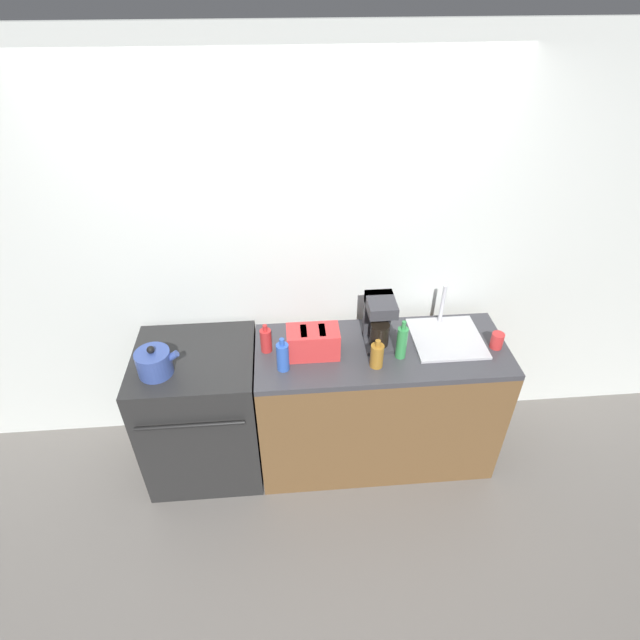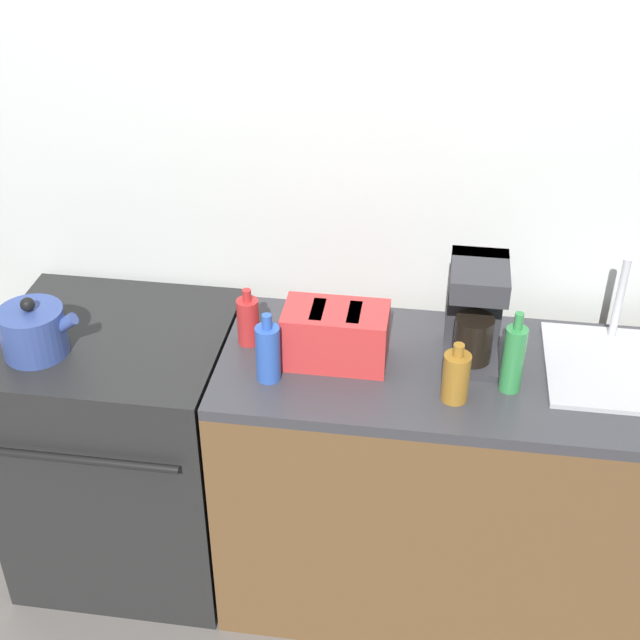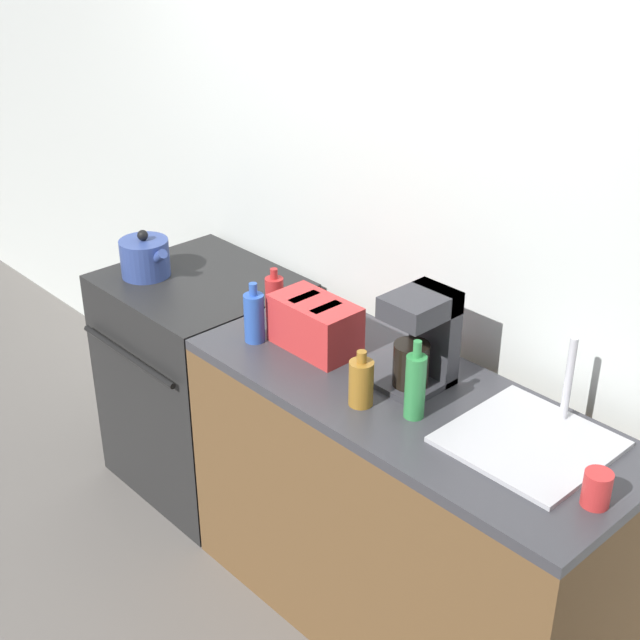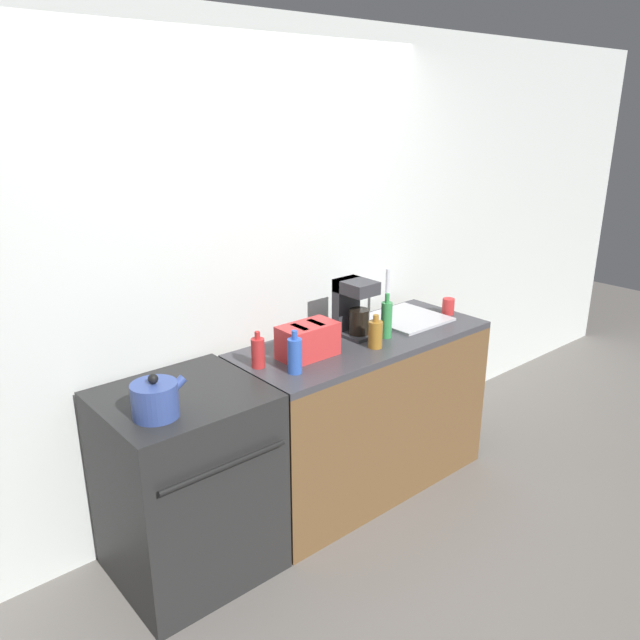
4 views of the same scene
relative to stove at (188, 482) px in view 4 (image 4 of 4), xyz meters
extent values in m
plane|color=slate|center=(0.59, -0.32, -0.48)|extent=(12.00, 12.00, 0.00)
cube|color=silver|center=(0.59, 0.38, 0.82)|extent=(8.00, 0.05, 2.60)
cube|color=black|center=(0.00, 0.00, -0.01)|extent=(0.72, 0.65, 0.94)
cube|color=black|center=(0.00, 0.00, 0.45)|extent=(0.70, 0.64, 0.02)
cylinder|color=black|center=(-0.16, -0.14, 0.45)|extent=(0.21, 0.21, 0.01)
cylinder|color=black|center=(0.16, -0.14, 0.45)|extent=(0.21, 0.21, 0.01)
cylinder|color=black|center=(-0.16, 0.14, 0.45)|extent=(0.21, 0.21, 0.01)
cylinder|color=black|center=(0.16, 0.14, 0.45)|extent=(0.21, 0.21, 0.01)
cylinder|color=black|center=(0.00, -0.35, 0.25)|extent=(0.61, 0.02, 0.02)
cube|color=brown|center=(1.13, -0.02, -0.03)|extent=(1.52, 0.61, 0.90)
cube|color=#38383D|center=(1.13, -0.02, 0.44)|extent=(1.52, 0.61, 0.04)
cylinder|color=#33478C|center=(-0.18, -0.12, 0.53)|extent=(0.19, 0.19, 0.15)
sphere|color=black|center=(-0.18, -0.12, 0.63)|extent=(0.04, 0.04, 0.04)
cylinder|color=#33478C|center=(-0.09, -0.12, 0.56)|extent=(0.11, 0.04, 0.09)
cube|color=red|center=(0.71, -0.03, 0.54)|extent=(0.30, 0.17, 0.17)
cube|color=black|center=(0.66, -0.03, 0.63)|extent=(0.04, 0.12, 0.01)
cube|color=black|center=(0.76, -0.03, 0.63)|extent=(0.04, 0.12, 0.01)
cube|color=#333338|center=(1.11, 0.03, 0.47)|extent=(0.16, 0.22, 0.02)
cube|color=#333338|center=(1.11, 0.11, 0.62)|extent=(0.16, 0.06, 0.32)
cube|color=#333338|center=(1.11, 0.03, 0.74)|extent=(0.16, 0.22, 0.07)
cylinder|color=black|center=(1.11, 0.00, 0.55)|extent=(0.11, 0.11, 0.14)
cube|color=#B7B7BC|center=(1.54, 0.03, 0.46)|extent=(0.42, 0.42, 0.01)
cylinder|color=silver|center=(1.54, 0.20, 0.60)|extent=(0.02, 0.02, 0.28)
cylinder|color=#B72828|center=(0.44, 0.02, 0.53)|extent=(0.07, 0.07, 0.15)
cylinder|color=#B72828|center=(0.44, 0.02, 0.62)|extent=(0.03, 0.03, 0.04)
cylinder|color=#338C47|center=(1.22, -0.10, 0.56)|extent=(0.06, 0.06, 0.20)
cylinder|color=#338C47|center=(1.22, -0.10, 0.69)|extent=(0.02, 0.02, 0.05)
cylinder|color=#9E6B23|center=(1.06, -0.17, 0.53)|extent=(0.08, 0.08, 0.15)
cylinder|color=#9E6B23|center=(1.06, -0.17, 0.62)|extent=(0.03, 0.03, 0.04)
cylinder|color=#2D56B7|center=(0.53, -0.15, 0.54)|extent=(0.07, 0.07, 0.17)
cylinder|color=#2D56B7|center=(0.53, -0.15, 0.65)|extent=(0.03, 0.03, 0.04)
cylinder|color=red|center=(1.81, -0.06, 0.51)|extent=(0.07, 0.07, 0.10)
camera|label=1|loc=(0.56, -2.27, 2.38)|focal=28.00mm
camera|label=2|loc=(0.98, -2.16, 2.01)|focal=50.00mm
camera|label=3|loc=(2.65, -1.81, 1.93)|focal=50.00mm
camera|label=4|loc=(-1.17, -2.32, 1.68)|focal=35.00mm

